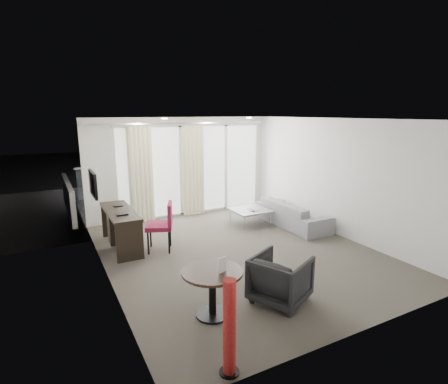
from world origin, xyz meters
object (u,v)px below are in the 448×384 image
desk (121,229)px  round_table (212,293)px  coffee_table (250,217)px  desk_chair (159,227)px  tub_armchair (280,279)px  sofa (292,213)px  rattan_chair_b (215,181)px  rattan_chair_a (182,189)px  red_lamp (230,328)px

desk → round_table: desk is taller
round_table → coffee_table: (2.55, 3.16, -0.14)m
desk_chair → tub_armchair: desk_chair is taller
sofa → desk: bearing=82.9°
rattan_chair_b → rattan_chair_a: bearing=-154.0°
tub_armchair → desk: bearing=0.9°
round_table → red_lamp: bearing=-106.6°
tub_armchair → rattan_chair_b: size_ratio=1.01×
rattan_chair_a → coffee_table: bearing=-73.3°
red_lamp → coffee_table: red_lamp is taller
rattan_chair_a → rattan_chair_b: rattan_chair_b is taller
red_lamp → tub_armchair: bearing=34.8°
round_table → rattan_chair_a: size_ratio=1.13×
rattan_chair_a → sofa: bearing=-61.9°
desk → coffee_table: (3.12, 0.04, -0.20)m
red_lamp → tub_armchair: 1.67m
tub_armchair → rattan_chair_a: rattan_chair_a is taller
round_table → red_lamp: 1.13m
desk → tub_armchair: 3.61m
rattan_chair_b → sofa: bearing=-89.1°
coffee_table → desk: bearing=-179.2°
desk → desk_chair: (0.65, -0.52, 0.10)m
round_table → sofa: bearing=37.2°
desk → sofa: size_ratio=0.81×
coffee_table → rattan_chair_b: bearing=76.6°
round_table → coffee_table: 4.06m
sofa → red_lamp: bearing=134.4°
tub_armchair → rattan_chair_a: (0.92, 6.34, 0.02)m
coffee_table → sofa: 1.05m
sofa → round_table: bearing=127.2°
round_table → tub_armchair: bearing=-6.3°
desk_chair → round_table: (-0.08, -2.60, -0.16)m
coffee_table → tub_armchair: bearing=-114.8°
desk_chair → rattan_chair_b: desk_chair is taller
desk_chair → tub_armchair: (0.97, -2.71, -0.14)m
red_lamp → rattan_chair_a: bearing=72.6°
rattan_chair_a → rattan_chair_b: 1.63m
sofa → coffee_table: bearing=58.6°
desk → red_lamp: 4.19m
sofa → rattan_chair_a: size_ratio=2.84×
desk_chair → round_table: desk_chair is taller
desk → rattan_chair_b: size_ratio=2.20×
red_lamp → rattan_chair_a: 7.64m
round_table → tub_armchair: (1.04, -0.12, 0.02)m
desk_chair → red_lamp: red_lamp is taller
red_lamp → coffee_table: (2.87, 4.22, -0.35)m
round_table → rattan_chair_b: bearing=63.5°
desk → red_lamp: size_ratio=1.55×
desk_chair → red_lamp: 3.68m
rattan_chair_b → red_lamp: bearing=-114.3°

